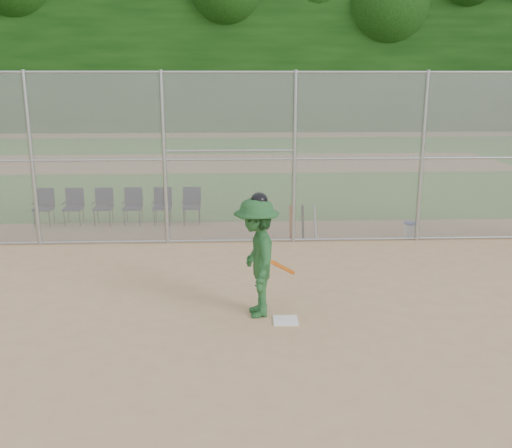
{
  "coord_description": "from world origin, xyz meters",
  "views": [
    {
      "loc": [
        -0.46,
        -8.11,
        3.86
      ],
      "look_at": [
        0.0,
        2.5,
        1.1
      ],
      "focal_mm": 40.0,
      "sensor_mm": 36.0,
      "label": 1
    }
  ],
  "objects_px": {
    "batter_at_plate": "(257,257)",
    "chair_0": "(43,208)",
    "home_plate": "(286,320)",
    "water_cooler": "(410,230)"
  },
  "relations": [
    {
      "from": "batter_at_plate",
      "to": "chair_0",
      "type": "bearing_deg",
      "value": 131.4
    },
    {
      "from": "home_plate",
      "to": "chair_0",
      "type": "height_order",
      "value": "chair_0"
    },
    {
      "from": "home_plate",
      "to": "water_cooler",
      "type": "relative_size",
      "value": 1.01
    },
    {
      "from": "batter_at_plate",
      "to": "chair_0",
      "type": "relative_size",
      "value": 2.16
    },
    {
      "from": "home_plate",
      "to": "batter_at_plate",
      "type": "relative_size",
      "value": 0.19
    },
    {
      "from": "batter_at_plate",
      "to": "chair_0",
      "type": "height_order",
      "value": "batter_at_plate"
    },
    {
      "from": "batter_at_plate",
      "to": "home_plate",
      "type": "bearing_deg",
      "value": -33.32
    },
    {
      "from": "home_plate",
      "to": "batter_at_plate",
      "type": "distance_m",
      "value": 1.14
    },
    {
      "from": "batter_at_plate",
      "to": "water_cooler",
      "type": "bearing_deg",
      "value": 48.56
    },
    {
      "from": "batter_at_plate",
      "to": "water_cooler",
      "type": "height_order",
      "value": "batter_at_plate"
    }
  ]
}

